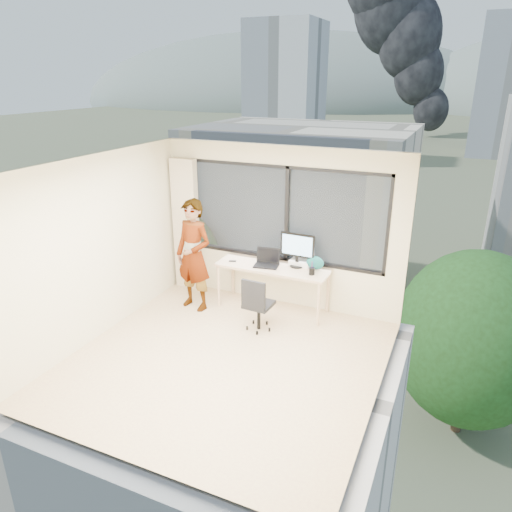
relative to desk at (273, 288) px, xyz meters
The scene contains 24 objects.
floor 1.70m from the desk, 90.00° to the right, with size 4.00×4.00×0.01m, color beige.
ceiling 2.78m from the desk, 90.00° to the right, with size 4.00×4.00×0.01m, color white.
wall_front 3.78m from the desk, 90.00° to the right, with size 4.00×0.01×2.60m, color beige.
wall_left 2.76m from the desk, 140.31° to the right, with size 0.01×4.00×2.60m, color beige.
wall_right 2.76m from the desk, 39.69° to the right, with size 0.01×4.00×2.60m, color beige.
window_wall 1.20m from the desk, 81.63° to the left, with size 3.30×0.16×1.55m, color black, non-canonical shape.
curtain 1.90m from the desk, behind, with size 0.45×0.14×2.30m, color beige.
desk is the anchor object (origin of this frame).
chair 0.71m from the desk, 84.71° to the right, with size 0.44×0.44×0.87m, color black, non-canonical shape.
person 1.37m from the desk, 159.02° to the right, with size 0.66×0.43×1.81m, color #2D2D33.
monitor 0.75m from the desk, 21.74° to the left, with size 0.55×0.12×0.55m, color black, non-canonical shape.
game_console 0.62m from the desk, 32.95° to the left, with size 0.33×0.28×0.08m, color white.
laptop 0.51m from the desk, 154.24° to the right, with size 0.38×0.40×0.24m, color black, non-canonical shape.
cellphone 0.78m from the desk, behind, with size 0.12×0.05×0.01m, color black.
pen_cup 0.80m from the desk, ahead, with size 0.09×0.09×0.11m, color black.
handbag 0.82m from the desk, 13.12° to the left, with size 0.28×0.14×0.21m, color #0C4841.
exterior_ground 119.21m from the desk, 90.00° to the left, with size 400.00×400.00×0.04m, color #515B3D.
near_bldg_a 30.64m from the desk, 107.62° to the left, with size 16.00×12.00×14.00m, color beige.
far_tower_a 99.69m from the desk, 110.55° to the left, with size 14.00×14.00×28.00m, color silver.
far_tower_b 118.61m from the desk, 86.13° to the left, with size 13.00×13.00×30.00m, color silver.
far_tower_d 160.05m from the desk, 112.02° to the left, with size 16.00×14.00×22.00m, color silver.
hill_a 340.51m from the desk, 110.65° to the left, with size 288.00×216.00×90.00m, color slate.
tree_a 27.88m from the desk, 128.19° to the left, with size 7.00×7.00×8.00m, color #214416, non-canonical shape.
tree_b 19.51m from the desk, 76.24° to the left, with size 7.60×7.60×9.00m, color #214416, non-canonical shape.
Camera 1 is at (2.60, -4.85, 3.59)m, focal length 33.46 mm.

